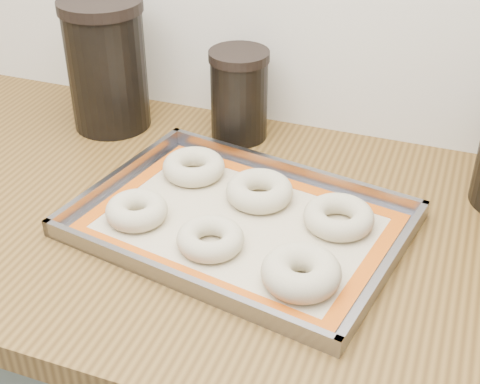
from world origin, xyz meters
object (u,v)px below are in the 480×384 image
at_px(canister_left, 107,65).
at_px(canister_mid, 239,95).
at_px(bagel_front_mid, 210,239).
at_px(bagel_back_left, 194,167).
at_px(bagel_front_right, 301,272).
at_px(bagel_front_left, 137,210).
at_px(bagel_back_right, 339,217).
at_px(bagel_back_mid, 259,191).
at_px(baking_tray, 240,222).

xyz_separation_m(canister_left, canister_mid, (0.24, 0.04, -0.04)).
distance_m(bagel_front_mid, canister_mid, 0.34).
bearing_deg(bagel_back_left, bagel_front_mid, -59.58).
bearing_deg(bagel_back_left, bagel_front_right, -39.90).
distance_m(bagel_front_left, bagel_back_right, 0.30).
relative_size(bagel_front_mid, bagel_back_right, 0.92).
height_order(bagel_back_right, canister_mid, canister_mid).
xyz_separation_m(bagel_front_right, bagel_back_left, (-0.24, 0.20, -0.00)).
xyz_separation_m(bagel_back_mid, bagel_back_right, (0.13, -0.02, -0.00)).
relative_size(bagel_front_right, bagel_back_right, 1.02).
height_order(bagel_front_left, bagel_back_right, same).
height_order(bagel_front_right, bagel_back_mid, bagel_front_right).
distance_m(bagel_front_left, bagel_front_mid, 0.13).
xyz_separation_m(bagel_back_left, bagel_back_mid, (0.12, -0.03, 0.00)).
relative_size(bagel_front_left, bagel_back_mid, 0.89).
height_order(bagel_back_left, bagel_back_right, same).
bearing_deg(bagel_back_right, bagel_back_mid, 169.47).
height_order(bagel_front_right, bagel_back_right, bagel_front_right).
bearing_deg(canister_mid, bagel_back_right, -42.79).
bearing_deg(bagel_back_left, baking_tray, -40.53).
height_order(bagel_back_left, canister_mid, canister_mid).
bearing_deg(canister_mid, baking_tray, -69.38).
xyz_separation_m(baking_tray, bagel_front_mid, (-0.02, -0.07, 0.01)).
bearing_deg(baking_tray, bagel_front_left, -163.60).
bearing_deg(bagel_back_right, bagel_front_right, -96.45).
relative_size(bagel_back_left, canister_mid, 0.62).
bearing_deg(bagel_back_right, canister_left, 159.21).
relative_size(baking_tray, bagel_back_right, 4.98).
relative_size(bagel_back_mid, bagel_back_right, 1.00).
relative_size(bagel_front_right, canister_mid, 0.65).
relative_size(baking_tray, bagel_back_mid, 4.96).
bearing_deg(bagel_back_right, bagel_front_left, -162.85).
height_order(baking_tray, canister_mid, canister_mid).
distance_m(baking_tray, bagel_back_left, 0.16).
height_order(bagel_front_left, bagel_front_mid, bagel_front_left).
bearing_deg(bagel_front_left, baking_tray, 16.40).
distance_m(bagel_back_left, canister_mid, 0.17).
bearing_deg(bagel_back_left, bagel_back_mid, -14.54).
height_order(bagel_back_mid, bagel_back_right, bagel_back_mid).
relative_size(baking_tray, bagel_front_left, 5.59).
relative_size(bagel_front_left, bagel_back_left, 0.91).
bearing_deg(canister_mid, bagel_front_right, -58.71).
bearing_deg(canister_left, canister_mid, 8.98).
relative_size(bagel_back_left, bagel_back_mid, 0.98).
bearing_deg(baking_tray, bagel_front_mid, -105.71).
distance_m(baking_tray, bagel_front_right, 0.16).
bearing_deg(bagel_back_left, canister_left, 150.64).
distance_m(bagel_back_mid, bagel_back_right, 0.13).
distance_m(baking_tray, canister_left, 0.42).
xyz_separation_m(baking_tray, bagel_front_left, (-0.15, -0.04, 0.01)).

